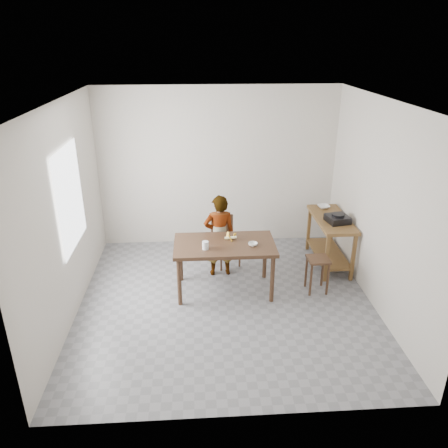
{
  "coord_description": "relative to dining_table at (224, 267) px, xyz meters",
  "views": [
    {
      "loc": [
        -0.37,
        -5.13,
        3.38
      ],
      "look_at": [
        0.0,
        0.4,
        1.0
      ],
      "focal_mm": 35.0,
      "sensor_mm": 36.0,
      "label": 1
    }
  ],
  "objects": [
    {
      "name": "dining_table",
      "position": [
        0.0,
        0.0,
        0.0
      ],
      "size": [
        1.4,
        0.8,
        0.75
      ],
      "primitive_type": null,
      "color": "#40291A",
      "rests_on": "floor"
    },
    {
      "name": "child",
      "position": [
        -0.04,
        0.49,
        0.27
      ],
      "size": [
        0.49,
        0.35,
        1.28
      ],
      "primitive_type": "imported",
      "rotation": [
        0.0,
        0.0,
        3.23
      ],
      "color": "white",
      "rests_on": "floor"
    },
    {
      "name": "stool",
      "position": [
        1.32,
        -0.1,
        -0.11
      ],
      "size": [
        0.3,
        0.3,
        0.52
      ],
      "primitive_type": null,
      "rotation": [
        0.0,
        0.0,
        0.03
      ],
      "color": "#40291A",
      "rests_on": "floor"
    },
    {
      "name": "wall_right",
      "position": [
        2.02,
        -0.3,
        0.98
      ],
      "size": [
        0.04,
        4.0,
        2.7
      ],
      "primitive_type": "cube",
      "color": "beige",
      "rests_on": "ground"
    },
    {
      "name": "glass_tumbler",
      "position": [
        -0.27,
        -0.16,
        0.43
      ],
      "size": [
        0.11,
        0.11,
        0.11
      ],
      "primitive_type": "cylinder",
      "rotation": [
        0.0,
        0.0,
        -0.27
      ],
      "color": "white",
      "rests_on": "dining_table"
    },
    {
      "name": "wall_front",
      "position": [
        0.0,
        -2.32,
        0.98
      ],
      "size": [
        4.0,
        0.04,
        2.7
      ],
      "primitive_type": "cube",
      "color": "beige",
      "rests_on": "ground"
    },
    {
      "name": "ceiling",
      "position": [
        0.0,
        -0.3,
        2.35
      ],
      "size": [
        4.0,
        4.0,
        0.04
      ],
      "primitive_type": "cube",
      "color": "white",
      "rests_on": "wall_back"
    },
    {
      "name": "banana",
      "position": [
        0.1,
        0.12,
        0.41
      ],
      "size": [
        0.19,
        0.14,
        0.07
      ],
      "primitive_type": null,
      "rotation": [
        0.0,
        0.0,
        -0.02
      ],
      "color": "yellow",
      "rests_on": "dining_table"
    },
    {
      "name": "small_bowl",
      "position": [
        0.38,
        -0.09,
        0.4
      ],
      "size": [
        0.14,
        0.14,
        0.04
      ],
      "primitive_type": "imported",
      "rotation": [
        0.0,
        0.0,
        -0.09
      ],
      "color": "white",
      "rests_on": "dining_table"
    },
    {
      "name": "dining_chair",
      "position": [
        0.08,
        0.79,
        0.01
      ],
      "size": [
        0.48,
        0.48,
        0.77
      ],
      "primitive_type": null,
      "rotation": [
        0.0,
        0.0,
        0.35
      ],
      "color": "#40291A",
      "rests_on": "floor"
    },
    {
      "name": "wall_left",
      "position": [
        -2.02,
        -0.3,
        0.98
      ],
      "size": [
        0.04,
        4.0,
        2.7
      ],
      "primitive_type": "cube",
      "color": "beige",
      "rests_on": "ground"
    },
    {
      "name": "wall_back",
      "position": [
        0.0,
        1.72,
        0.98
      ],
      "size": [
        4.0,
        0.04,
        2.7
      ],
      "primitive_type": "cube",
      "color": "beige",
      "rests_on": "ground"
    },
    {
      "name": "gas_burner",
      "position": [
        1.75,
        0.53,
        0.48
      ],
      "size": [
        0.37,
        0.37,
        0.1
      ],
      "primitive_type": "cube",
      "rotation": [
        0.0,
        0.0,
        0.19
      ],
      "color": "black",
      "rests_on": "prep_counter"
    },
    {
      "name": "serving_bowl",
      "position": [
        1.7,
        1.12,
        0.45
      ],
      "size": [
        0.23,
        0.23,
        0.05
      ],
      "primitive_type": "imported",
      "rotation": [
        0.0,
        0.0,
        0.17
      ],
      "color": "white",
      "rests_on": "prep_counter"
    },
    {
      "name": "floor",
      "position": [
        0.0,
        -0.3,
        -0.4
      ],
      "size": [
        4.0,
        4.0,
        0.04
      ],
      "primitive_type": "cube",
      "color": "slate",
      "rests_on": "ground"
    },
    {
      "name": "prep_counter",
      "position": [
        1.72,
        0.7,
        0.03
      ],
      "size": [
        0.5,
        1.2,
        0.8
      ],
      "primitive_type": null,
      "color": "brown",
      "rests_on": "floor"
    },
    {
      "name": "window_pane",
      "position": [
        -1.97,
        -0.1,
        1.12
      ],
      "size": [
        0.02,
        1.1,
        1.3
      ],
      "primitive_type": "cube",
      "color": "white",
      "rests_on": "wall_left"
    }
  ]
}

